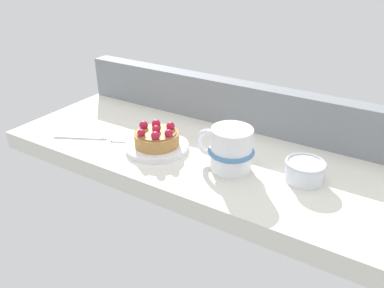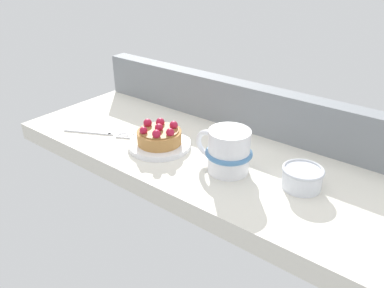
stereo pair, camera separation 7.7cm
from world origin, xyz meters
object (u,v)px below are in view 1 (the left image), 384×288
dessert_fork (92,138)px  dessert_plate (157,147)px  raspberry_tart (157,137)px  coffee_mug (230,149)px  sugar_bowl (305,170)px

dessert_fork → dessert_plate: bearing=14.2°
raspberry_tart → coffee_mug: size_ratio=0.78×
dessert_plate → raspberry_tart: bearing=134.8°
sugar_bowl → raspberry_tart: bearing=-172.0°
raspberry_tart → dessert_fork: size_ratio=0.61×
raspberry_tart → dessert_plate: bearing=-45.2°
dessert_fork → sugar_bowl: bearing=10.1°
raspberry_tart → dessert_fork: (-15.56, -3.95, -2.56)cm
dessert_plate → sugar_bowl: (30.75, 4.33, 1.59)cm
raspberry_tart → coffee_mug: 16.95cm
dessert_fork → raspberry_tart: bearing=14.3°
dessert_plate → dessert_fork: size_ratio=0.86×
coffee_mug → dessert_fork: coffee_mug is taller
dessert_plate → dessert_fork: (-15.57, -3.94, -0.21)cm
coffee_mug → dessert_fork: (-32.42, -4.92, -3.96)cm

